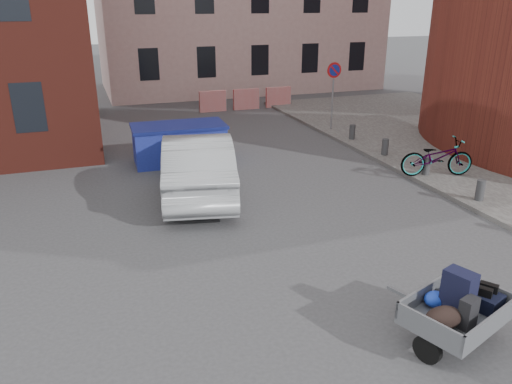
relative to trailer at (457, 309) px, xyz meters
name	(u,v)px	position (x,y,z in m)	size (l,w,h in m)	color
ground	(284,263)	(-1.49, 3.22, -0.61)	(120.00, 120.00, 0.00)	#38383A
no_parking_sign	(334,82)	(4.51, 12.70, 1.41)	(0.60, 0.09, 2.65)	gray
bollards	(426,166)	(4.51, 6.62, -0.21)	(0.22, 9.02, 0.55)	#3A3A3D
barriers	(246,99)	(2.71, 18.22, -0.11)	(4.70, 0.18, 1.00)	red
trailer	(457,309)	(0.00, 0.00, 0.00)	(1.88, 1.98, 1.20)	black
dumpster	(179,143)	(-2.11, 10.72, 0.03)	(3.06, 1.66, 1.26)	navy
silver_car	(198,164)	(-2.20, 7.67, 0.24)	(1.79, 5.13, 1.69)	#9B9DA2
bicycle	(437,157)	(4.71, 6.45, 0.08)	(0.75, 2.15, 1.13)	black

